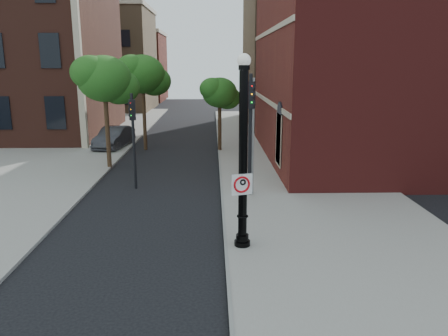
{
  "coord_description": "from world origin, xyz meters",
  "views": [
    {
      "loc": [
        1.67,
        -12.37,
        5.71
      ],
      "look_at": [
        2.04,
        2.0,
        2.25
      ],
      "focal_mm": 35.0,
      "sensor_mm": 36.0,
      "label": 1
    }
  ],
  "objects_px": {
    "lamppost": "(243,164)",
    "traffic_signal_right": "(250,116)",
    "no_parking_sign": "(242,184)",
    "traffic_signal_left": "(133,125)",
    "parked_car": "(114,137)"
  },
  "relations": [
    {
      "from": "no_parking_sign",
      "to": "traffic_signal_left",
      "type": "height_order",
      "value": "traffic_signal_left"
    },
    {
      "from": "lamppost",
      "to": "traffic_signal_left",
      "type": "bearing_deg",
      "value": 123.11
    },
    {
      "from": "traffic_signal_left",
      "to": "parked_car",
      "type": "bearing_deg",
      "value": 91.89
    },
    {
      "from": "traffic_signal_left",
      "to": "no_parking_sign",
      "type": "bearing_deg",
      "value": -73.18
    },
    {
      "from": "lamppost",
      "to": "no_parking_sign",
      "type": "distance_m",
      "value": 0.63
    },
    {
      "from": "traffic_signal_left",
      "to": "traffic_signal_right",
      "type": "relative_size",
      "value": 0.83
    },
    {
      "from": "lamppost",
      "to": "parked_car",
      "type": "xyz_separation_m",
      "value": [
        -7.71,
        17.09,
        -2.03
      ]
    },
    {
      "from": "parked_car",
      "to": "traffic_signal_left",
      "type": "bearing_deg",
      "value": -64.27
    },
    {
      "from": "lamppost",
      "to": "no_parking_sign",
      "type": "xyz_separation_m",
      "value": [
        -0.04,
        -0.15,
        -0.61
      ]
    },
    {
      "from": "no_parking_sign",
      "to": "traffic_signal_right",
      "type": "bearing_deg",
      "value": 68.37
    },
    {
      "from": "lamppost",
      "to": "traffic_signal_right",
      "type": "xyz_separation_m",
      "value": [
        0.68,
        5.47,
        0.81
      ]
    },
    {
      "from": "traffic_signal_right",
      "to": "lamppost",
      "type": "bearing_deg",
      "value": -75.64
    },
    {
      "from": "parked_car",
      "to": "traffic_signal_left",
      "type": "relative_size",
      "value": 1.02
    },
    {
      "from": "no_parking_sign",
      "to": "lamppost",
      "type": "bearing_deg",
      "value": 61.89
    },
    {
      "from": "parked_car",
      "to": "traffic_signal_right",
      "type": "height_order",
      "value": "traffic_signal_right"
    }
  ]
}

